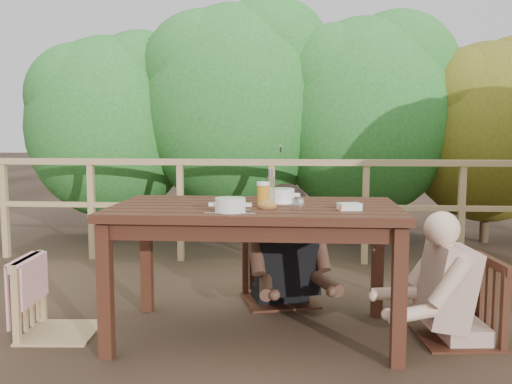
# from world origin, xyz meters

# --- Properties ---
(ground) EXTENTS (60.00, 60.00, 0.00)m
(ground) POSITION_xyz_m (0.00, 0.00, 0.00)
(ground) COLOR #443022
(ground) RESTS_ON ground
(table) EXTENTS (1.75, 0.98, 0.81)m
(table) POSITION_xyz_m (0.00, 0.00, 0.40)
(table) COLOR #361910
(table) RESTS_ON ground
(chair_left) EXTENTS (0.49, 0.49, 0.92)m
(chair_left) POSITION_xyz_m (-1.23, -0.08, 0.46)
(chair_left) COLOR tan
(chair_left) RESTS_ON ground
(chair_far) EXTENTS (0.64, 0.64, 1.03)m
(chair_far) POSITION_xyz_m (0.13, 0.71, 0.52)
(chair_far) COLOR #361910
(chair_far) RESTS_ON ground
(chair_right) EXTENTS (0.52, 0.52, 0.96)m
(chair_right) POSITION_xyz_m (1.24, 0.02, 0.48)
(chair_right) COLOR #361910
(chair_right) RESTS_ON ground
(woman) EXTENTS (0.72, 0.81, 1.38)m
(woman) POSITION_xyz_m (0.13, 0.73, 0.69)
(woman) COLOR black
(woman) RESTS_ON ground
(diner_right) EXTENTS (0.70, 0.59, 1.31)m
(diner_right) POSITION_xyz_m (1.27, 0.02, 0.66)
(diner_right) COLOR tan
(diner_right) RESTS_ON ground
(railing) EXTENTS (5.60, 0.10, 1.01)m
(railing) POSITION_xyz_m (0.00, 2.00, 0.51)
(railing) COLOR tan
(railing) RESTS_ON ground
(hedge_row) EXTENTS (6.60, 1.60, 3.80)m
(hedge_row) POSITION_xyz_m (0.40, 3.20, 1.90)
(hedge_row) COLOR #296927
(hedge_row) RESTS_ON ground
(soup_near) EXTENTS (0.29, 0.29, 0.10)m
(soup_near) POSITION_xyz_m (-0.12, -0.32, 0.86)
(soup_near) COLOR silver
(soup_near) RESTS_ON table
(soup_far) EXTENTS (0.30, 0.30, 0.10)m
(soup_far) POSITION_xyz_m (0.15, 0.19, 0.86)
(soup_far) COLOR white
(soup_far) RESTS_ON table
(bread_roll) EXTENTS (0.12, 0.09, 0.07)m
(bread_roll) POSITION_xyz_m (0.08, -0.16, 0.84)
(bread_roll) COLOR olive
(bread_roll) RESTS_ON table
(beer_glass) EXTENTS (0.08, 0.08, 0.16)m
(beer_glass) POSITION_xyz_m (0.05, 0.03, 0.89)
(beer_glass) COLOR orange
(beer_glass) RESTS_ON table
(bottle) EXTENTS (0.06, 0.06, 0.23)m
(bottle) POSITION_xyz_m (0.09, 0.07, 0.92)
(bottle) COLOR silver
(bottle) RESTS_ON table
(tumbler) EXTENTS (0.07, 0.07, 0.08)m
(tumbler) POSITION_xyz_m (0.26, -0.19, 0.85)
(tumbler) COLOR white
(tumbler) RESTS_ON table
(butter_tub) EXTENTS (0.15, 0.13, 0.06)m
(butter_tub) POSITION_xyz_m (0.56, -0.17, 0.84)
(butter_tub) COLOR white
(butter_tub) RESTS_ON table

